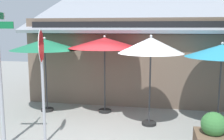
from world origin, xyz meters
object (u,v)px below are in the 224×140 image
Objects in this scene: stop_sign at (42,65)px; patio_umbrella_ivory_right at (151,46)px; patio_umbrella_forest_green_left at (45,45)px; patio_umbrella_teal_far_right at (222,52)px; patio_umbrella_crimson_center at (105,43)px; sidewalk_planter at (213,138)px.

patio_umbrella_ivory_right is at bearing 34.86° from stop_sign.
patio_umbrella_forest_green_left reaches higher than patio_umbrella_teal_far_right.
patio_umbrella_crimson_center is (0.97, 2.71, 0.37)m from stop_sign.
stop_sign is at bearing -153.39° from patio_umbrella_teal_far_right.
patio_umbrella_forest_green_left is 2.04m from patio_umbrella_crimson_center.
patio_umbrella_crimson_center is 3.66m from patio_umbrella_teal_far_right.
stop_sign is at bearing -109.78° from patio_umbrella_crimson_center.
patio_umbrella_ivory_right reaches higher than sidewalk_planter.
patio_umbrella_ivory_right is at bearing 130.61° from sidewalk_planter.
stop_sign is at bearing -145.14° from patio_umbrella_ivory_right.
patio_umbrella_crimson_center is at bearing 138.78° from sidewalk_planter.
patio_umbrella_ivory_right is at bearing -30.92° from patio_umbrella_crimson_center.
sidewalk_planter is at bearing -25.63° from patio_umbrella_forest_green_left.
stop_sign reaches higher than sidewalk_planter.
patio_umbrella_ivory_right is (2.54, 1.77, 0.36)m from stop_sign.
patio_umbrella_teal_far_right reaches higher than sidewalk_planter.
patio_umbrella_ivory_right is 3.00m from sidewalk_planter.
patio_umbrella_forest_green_left is at bearing -173.21° from patio_umbrella_crimson_center.
patio_umbrella_crimson_center is at bearing 6.79° from patio_umbrella_forest_green_left.
sidewalk_planter is (5.09, -2.44, -1.87)m from patio_umbrella_forest_green_left.
stop_sign reaches higher than patio_umbrella_crimson_center.
patio_umbrella_teal_far_right is at bearing -1.62° from patio_umbrella_forest_green_left.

